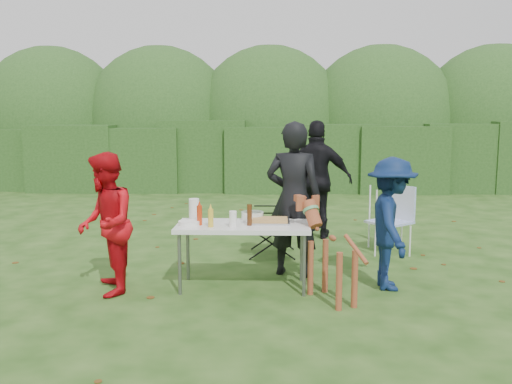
{
  "coord_description": "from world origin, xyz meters",
  "views": [
    {
      "loc": [
        0.18,
        -6.27,
        1.95
      ],
      "look_at": [
        -0.06,
        0.5,
        1.0
      ],
      "focal_mm": 38.0,
      "sensor_mm": 36.0,
      "label": 1
    }
  ],
  "objects_px": {
    "folding_table": "(243,229)",
    "camping_chair": "(273,219)",
    "mustard_bottle": "(211,218)",
    "child": "(391,224)",
    "person_red_jacket": "(106,224)",
    "lawn_chair": "(389,219)",
    "paper_towel_roll": "(194,210)",
    "person_cook": "(294,199)",
    "person_black_puffy": "(317,180)",
    "beer_bottle": "(249,215)",
    "dog": "(332,253)",
    "ketchup_bottle": "(199,215)"
  },
  "relations": [
    {
      "from": "dog",
      "to": "ketchup_bottle",
      "type": "bearing_deg",
      "value": 48.4
    },
    {
      "from": "person_black_puffy",
      "to": "lawn_chair",
      "type": "distance_m",
      "value": 1.4
    },
    {
      "from": "person_red_jacket",
      "to": "lawn_chair",
      "type": "distance_m",
      "value": 4.03
    },
    {
      "from": "dog",
      "to": "mustard_bottle",
      "type": "height_order",
      "value": "dog"
    },
    {
      "from": "mustard_bottle",
      "to": "person_cook",
      "type": "bearing_deg",
      "value": 37.07
    },
    {
      "from": "person_black_puffy",
      "to": "ketchup_bottle",
      "type": "relative_size",
      "value": 8.59
    },
    {
      "from": "person_red_jacket",
      "to": "child",
      "type": "relative_size",
      "value": 1.04
    },
    {
      "from": "dog",
      "to": "lawn_chair",
      "type": "height_order",
      "value": "dog"
    },
    {
      "from": "person_cook",
      "to": "mustard_bottle",
      "type": "height_order",
      "value": "person_cook"
    },
    {
      "from": "child",
      "to": "mustard_bottle",
      "type": "relative_size",
      "value": 7.5
    },
    {
      "from": "dog",
      "to": "ketchup_bottle",
      "type": "height_order",
      "value": "dog"
    },
    {
      "from": "person_red_jacket",
      "to": "person_black_puffy",
      "type": "xyz_separation_m",
      "value": [
        2.52,
        2.87,
        0.16
      ]
    },
    {
      "from": "dog",
      "to": "lawn_chair",
      "type": "xyz_separation_m",
      "value": [
        1.04,
        2.14,
        -0.04
      ]
    },
    {
      "from": "lawn_chair",
      "to": "beer_bottle",
      "type": "distance_m",
      "value": 2.66
    },
    {
      "from": "person_red_jacket",
      "to": "camping_chair",
      "type": "relative_size",
      "value": 1.49
    },
    {
      "from": "person_black_puffy",
      "to": "dog",
      "type": "distance_m",
      "value": 3.06
    },
    {
      "from": "camping_chair",
      "to": "ketchup_bottle",
      "type": "distance_m",
      "value": 1.77
    },
    {
      "from": "folding_table",
      "to": "child",
      "type": "height_order",
      "value": "child"
    },
    {
      "from": "mustard_bottle",
      "to": "ketchup_bottle",
      "type": "height_order",
      "value": "ketchup_bottle"
    },
    {
      "from": "person_red_jacket",
      "to": "ketchup_bottle",
      "type": "distance_m",
      "value": 1.03
    },
    {
      "from": "person_cook",
      "to": "person_red_jacket",
      "type": "xyz_separation_m",
      "value": [
        -2.08,
        -0.8,
        -0.16
      ]
    },
    {
      "from": "person_cook",
      "to": "person_black_puffy",
      "type": "bearing_deg",
      "value": -87.54
    },
    {
      "from": "beer_bottle",
      "to": "child",
      "type": "bearing_deg",
      "value": 4.08
    },
    {
      "from": "mustard_bottle",
      "to": "dog",
      "type": "bearing_deg",
      "value": -10.73
    },
    {
      "from": "person_cook",
      "to": "person_black_puffy",
      "type": "distance_m",
      "value": 2.12
    },
    {
      "from": "person_red_jacket",
      "to": "lawn_chair",
      "type": "bearing_deg",
      "value": 101.95
    },
    {
      "from": "child",
      "to": "mustard_bottle",
      "type": "distance_m",
      "value": 2.03
    },
    {
      "from": "person_cook",
      "to": "child",
      "type": "height_order",
      "value": "person_cook"
    },
    {
      "from": "person_cook",
      "to": "paper_towel_roll",
      "type": "height_order",
      "value": "person_cook"
    },
    {
      "from": "person_red_jacket",
      "to": "person_black_puffy",
      "type": "height_order",
      "value": "person_black_puffy"
    },
    {
      "from": "person_red_jacket",
      "to": "dog",
      "type": "distance_m",
      "value": 2.48
    },
    {
      "from": "person_red_jacket",
      "to": "child",
      "type": "distance_m",
      "value": 3.18
    },
    {
      "from": "child",
      "to": "dog",
      "type": "relative_size",
      "value": 1.38
    },
    {
      "from": "folding_table",
      "to": "paper_towel_roll",
      "type": "relative_size",
      "value": 5.77
    },
    {
      "from": "person_cook",
      "to": "camping_chair",
      "type": "bearing_deg",
      "value": -59.86
    },
    {
      "from": "folding_table",
      "to": "beer_bottle",
      "type": "xyz_separation_m",
      "value": [
        0.08,
        -0.07,
        0.17
      ]
    },
    {
      "from": "person_cook",
      "to": "paper_towel_roll",
      "type": "distance_m",
      "value": 1.23
    },
    {
      "from": "mustard_bottle",
      "to": "child",
      "type": "bearing_deg",
      "value": 6.02
    },
    {
      "from": "folding_table",
      "to": "camping_chair",
      "type": "xyz_separation_m",
      "value": [
        0.33,
        1.47,
        -0.16
      ]
    },
    {
      "from": "folding_table",
      "to": "mustard_bottle",
      "type": "bearing_deg",
      "value": -154.07
    },
    {
      "from": "person_black_puffy",
      "to": "folding_table",
      "type": "bearing_deg",
      "value": 79.5
    },
    {
      "from": "child",
      "to": "mustard_bottle",
      "type": "height_order",
      "value": "child"
    },
    {
      "from": "person_black_puffy",
      "to": "camping_chair",
      "type": "bearing_deg",
      "value": 69.24
    },
    {
      "from": "mustard_bottle",
      "to": "ketchup_bottle",
      "type": "bearing_deg",
      "value": 144.12
    },
    {
      "from": "person_cook",
      "to": "person_red_jacket",
      "type": "bearing_deg",
      "value": 35.44
    },
    {
      "from": "folding_table",
      "to": "child",
      "type": "xyz_separation_m",
      "value": [
        1.67,
        0.04,
        0.06
      ]
    },
    {
      "from": "person_black_puffy",
      "to": "beer_bottle",
      "type": "relative_size",
      "value": 7.87
    },
    {
      "from": "folding_table",
      "to": "camping_chair",
      "type": "relative_size",
      "value": 1.43
    },
    {
      "from": "dog",
      "to": "folding_table",
      "type": "bearing_deg",
      "value": 38.59
    },
    {
      "from": "person_red_jacket",
      "to": "paper_towel_roll",
      "type": "bearing_deg",
      "value": 98.1
    }
  ]
}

